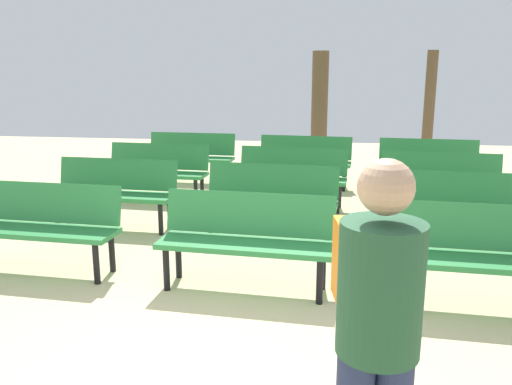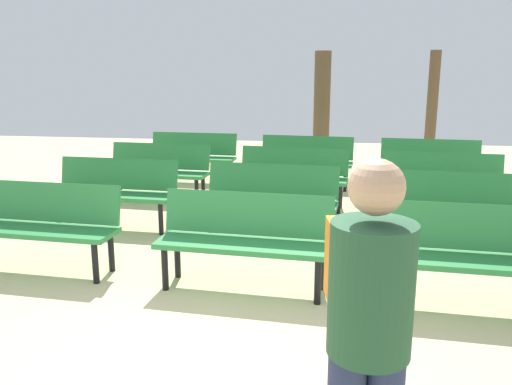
{
  "view_description": "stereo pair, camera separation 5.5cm",
  "coord_description": "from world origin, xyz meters",
  "px_view_note": "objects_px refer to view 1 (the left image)",
  "views": [
    {
      "loc": [
        0.89,
        -2.97,
        1.97
      ],
      "look_at": [
        0.0,
        3.07,
        0.55
      ],
      "focal_mm": 36.62,
      "sensor_mm": 36.0,
      "label": 1
    },
    {
      "loc": [
        0.95,
        -2.97,
        1.97
      ],
      "look_at": [
        0.0,
        3.07,
        0.55
      ],
      "focal_mm": 36.62,
      "sensor_mm": 36.0,
      "label": 2
    }
  ],
  "objects_px": {
    "bench_r2_c2": "(440,180)",
    "visitor_with_backpack": "(376,328)",
    "bench_r1_c0": "(115,189)",
    "bench_r2_c1": "(292,173)",
    "tree_0": "(429,106)",
    "bench_r1_c1": "(271,196)",
    "bench_r2_c0": "(157,168)",
    "bench_r0_c0": "(41,222)",
    "bench_r1_c2": "(455,206)",
    "tree_1": "(319,108)",
    "bench_r3_c0": "(191,154)",
    "bench_r0_c2": "(485,251)",
    "bench_r0_c1": "(246,235)",
    "bench_r3_c2": "(428,162)",
    "bench_r3_c1": "(305,158)"
  },
  "relations": [
    {
      "from": "bench_r2_c2",
      "to": "visitor_with_backpack",
      "type": "relative_size",
      "value": 0.99
    },
    {
      "from": "bench_r1_c0",
      "to": "bench_r2_c1",
      "type": "distance_m",
      "value": 2.56
    },
    {
      "from": "bench_r2_c1",
      "to": "tree_0",
      "type": "distance_m",
      "value": 5.58
    },
    {
      "from": "bench_r1_c1",
      "to": "bench_r2_c0",
      "type": "bearing_deg",
      "value": 144.66
    },
    {
      "from": "bench_r0_c0",
      "to": "bench_r1_c2",
      "type": "bearing_deg",
      "value": 19.44
    },
    {
      "from": "bench_r1_c2",
      "to": "bench_r1_c0",
      "type": "bearing_deg",
      "value": 179.97
    },
    {
      "from": "tree_1",
      "to": "bench_r2_c1",
      "type": "bearing_deg",
      "value": -93.91
    },
    {
      "from": "bench_r3_c0",
      "to": "visitor_with_backpack",
      "type": "relative_size",
      "value": 0.98
    },
    {
      "from": "visitor_with_backpack",
      "to": "bench_r1_c2",
      "type": "bearing_deg",
      "value": -115.95
    },
    {
      "from": "bench_r0_c2",
      "to": "tree_0",
      "type": "distance_m",
      "value": 8.07
    },
    {
      "from": "bench_r2_c0",
      "to": "tree_0",
      "type": "xyz_separation_m",
      "value": [
        4.83,
        4.71,
        0.71
      ]
    },
    {
      "from": "bench_r0_c1",
      "to": "bench_r1_c1",
      "type": "bearing_deg",
      "value": 91.95
    },
    {
      "from": "bench_r1_c1",
      "to": "bench_r1_c2",
      "type": "bearing_deg",
      "value": -1.52
    },
    {
      "from": "bench_r1_c0",
      "to": "tree_0",
      "type": "bearing_deg",
      "value": 54.06
    },
    {
      "from": "bench_r2_c2",
      "to": "bench_r3_c0",
      "type": "distance_m",
      "value": 4.44
    },
    {
      "from": "bench_r0_c0",
      "to": "bench_r0_c1",
      "type": "relative_size",
      "value": 1.0
    },
    {
      "from": "bench_r1_c2",
      "to": "bench_r0_c0",
      "type": "bearing_deg",
      "value": -159.46
    },
    {
      "from": "bench_r0_c1",
      "to": "bench_r1_c1",
      "type": "height_order",
      "value": "same"
    },
    {
      "from": "bench_r2_c2",
      "to": "bench_r3_c0",
      "type": "bearing_deg",
      "value": 160.98
    },
    {
      "from": "bench_r0_c1",
      "to": "bench_r0_c2",
      "type": "distance_m",
      "value": 2.06
    },
    {
      "from": "bench_r0_c2",
      "to": "bench_r1_c2",
      "type": "distance_m",
      "value": 1.52
    },
    {
      "from": "bench_r2_c0",
      "to": "bench_r3_c2",
      "type": "relative_size",
      "value": 1.0
    },
    {
      "from": "bench_r3_c0",
      "to": "bench_r1_c0",
      "type": "bearing_deg",
      "value": -91.44
    },
    {
      "from": "bench_r0_c1",
      "to": "bench_r1_c0",
      "type": "height_order",
      "value": "same"
    },
    {
      "from": "bench_r3_c2",
      "to": "tree_1",
      "type": "xyz_separation_m",
      "value": [
        -1.89,
        2.66,
        0.7
      ]
    },
    {
      "from": "bench_r0_c0",
      "to": "bench_r2_c2",
      "type": "height_order",
      "value": "same"
    },
    {
      "from": "tree_1",
      "to": "bench_r0_c2",
      "type": "bearing_deg",
      "value": -77.38
    },
    {
      "from": "bench_r0_c0",
      "to": "bench_r3_c0",
      "type": "bearing_deg",
      "value": 89.23
    },
    {
      "from": "bench_r1_c1",
      "to": "tree_0",
      "type": "relative_size",
      "value": 0.67
    },
    {
      "from": "bench_r2_c0",
      "to": "visitor_with_backpack",
      "type": "xyz_separation_m",
      "value": [
        2.89,
        -5.65,
        0.43
      ]
    },
    {
      "from": "bench_r2_c0",
      "to": "bench_r3_c0",
      "type": "bearing_deg",
      "value": 88.12
    },
    {
      "from": "bench_r3_c2",
      "to": "tree_0",
      "type": "bearing_deg",
      "value": 84.45
    },
    {
      "from": "bench_r1_c1",
      "to": "bench_r3_c2",
      "type": "relative_size",
      "value": 1.0
    },
    {
      "from": "bench_r2_c2",
      "to": "bench_r3_c2",
      "type": "distance_m",
      "value": 1.51
    },
    {
      "from": "bench_r0_c1",
      "to": "tree_1",
      "type": "height_order",
      "value": "tree_1"
    },
    {
      "from": "bench_r3_c0",
      "to": "bench_r3_c1",
      "type": "height_order",
      "value": "same"
    },
    {
      "from": "bench_r0_c2",
      "to": "bench_r2_c1",
      "type": "relative_size",
      "value": 0.99
    },
    {
      "from": "bench_r0_c0",
      "to": "bench_r2_c1",
      "type": "bearing_deg",
      "value": 54.89
    },
    {
      "from": "bench_r2_c1",
      "to": "bench_r3_c2",
      "type": "height_order",
      "value": "same"
    },
    {
      "from": "bench_r1_c2",
      "to": "visitor_with_backpack",
      "type": "relative_size",
      "value": 0.99
    },
    {
      "from": "bench_r0_c1",
      "to": "bench_r3_c1",
      "type": "bearing_deg",
      "value": 89.86
    },
    {
      "from": "bench_r0_c1",
      "to": "bench_r2_c0",
      "type": "xyz_separation_m",
      "value": [
        -1.94,
        3.15,
        0.0
      ]
    },
    {
      "from": "bench_r0_c1",
      "to": "bench_r1_c2",
      "type": "xyz_separation_m",
      "value": [
        2.13,
        1.38,
        0.0
      ]
    },
    {
      "from": "bench_r2_c0",
      "to": "tree_1",
      "type": "height_order",
      "value": "tree_1"
    },
    {
      "from": "bench_r0_c2",
      "to": "bench_r2_c0",
      "type": "xyz_separation_m",
      "value": [
        -3.99,
        3.28,
        0.0
      ]
    },
    {
      "from": "bench_r1_c0",
      "to": "visitor_with_backpack",
      "type": "bearing_deg",
      "value": -52.38
    },
    {
      "from": "bench_r2_c2",
      "to": "tree_0",
      "type": "height_order",
      "value": "tree_0"
    },
    {
      "from": "bench_r0_c1",
      "to": "bench_r3_c1",
      "type": "xyz_separation_m",
      "value": [
        0.28,
        4.48,
        0.0
      ]
    },
    {
      "from": "bench_r0_c1",
      "to": "bench_r2_c2",
      "type": "distance_m",
      "value": 3.63
    },
    {
      "from": "bench_r3_c1",
      "to": "bench_r1_c2",
      "type": "bearing_deg",
      "value": -54.65
    }
  ]
}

